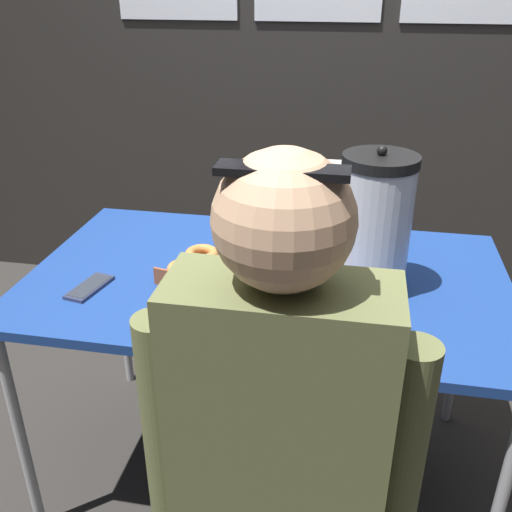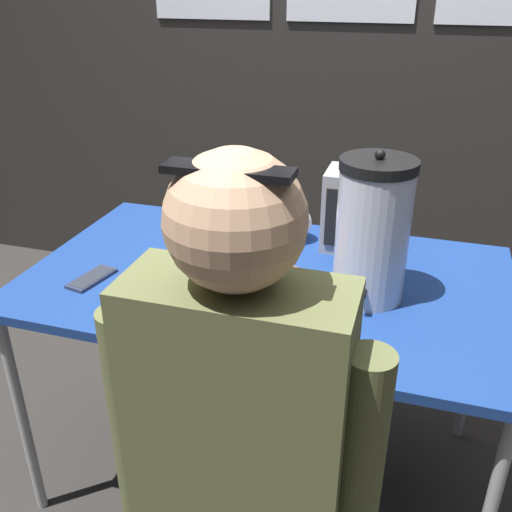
# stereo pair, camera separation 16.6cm
# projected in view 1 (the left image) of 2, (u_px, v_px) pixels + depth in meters

# --- Properties ---
(ground_plane) EXTENTS (12.00, 12.00, 0.00)m
(ground_plane) POSITION_uv_depth(u_px,v_px,m) (265.00, 466.00, 2.02)
(ground_plane) COLOR #2D2B28
(back_wall) EXTENTS (6.00, 0.11, 2.81)m
(back_wall) POSITION_uv_depth(u_px,v_px,m) (318.00, 13.00, 2.57)
(back_wall) COLOR #282623
(back_wall) RESTS_ON ground
(folding_table) EXTENTS (1.40, 0.83, 0.77)m
(folding_table) POSITION_uv_depth(u_px,v_px,m) (267.00, 289.00, 1.70)
(folding_table) COLOR navy
(folding_table) RESTS_ON ground
(donut_box) EXTENTS (0.39, 0.31, 0.05)m
(donut_box) POSITION_uv_depth(u_px,v_px,m) (227.00, 271.00, 1.66)
(donut_box) COLOR brown
(donut_box) RESTS_ON folding_table
(coffee_urn) EXTENTS (0.20, 0.22, 0.41)m
(coffee_urn) POSITION_uv_depth(u_px,v_px,m) (375.00, 225.00, 1.52)
(coffee_urn) COLOR silver
(coffee_urn) RESTS_ON folding_table
(cell_phone) EXTENTS (0.09, 0.16, 0.01)m
(cell_phone) POSITION_uv_depth(u_px,v_px,m) (89.00, 287.00, 1.60)
(cell_phone) COLOR #2D334C
(cell_phone) RESTS_ON folding_table
(space_heater) EXTENTS (0.17, 0.17, 0.26)m
(space_heater) POSITION_uv_depth(u_px,v_px,m) (344.00, 206.00, 1.83)
(space_heater) COLOR #9E9E9E
(space_heater) RESTS_ON folding_table
(plastic_bag) EXTENTS (0.17, 0.12, 0.13)m
(plastic_bag) POSITION_uv_depth(u_px,v_px,m) (278.00, 220.00, 1.89)
(plastic_bag) COLOR white
(plastic_bag) RESTS_ON folding_table
(person_seated) EXTENTS (0.54, 0.23, 1.34)m
(person_seated) POSITION_uv_depth(u_px,v_px,m) (278.00, 484.00, 1.13)
(person_seated) COLOR #33332D
(person_seated) RESTS_ON ground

